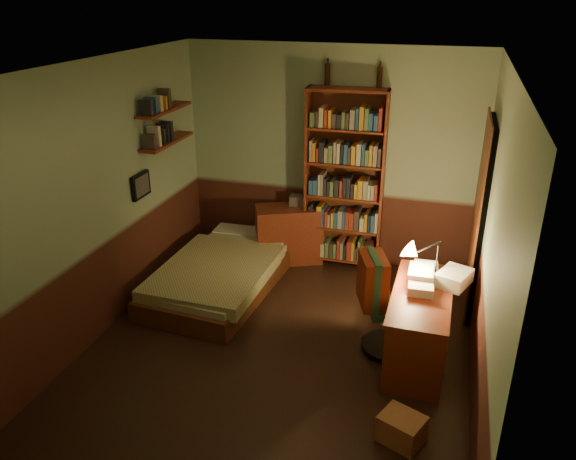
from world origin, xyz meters
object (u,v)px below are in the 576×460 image
(mini_stereo, at_px, (299,200))
(bed, at_px, (222,263))
(desk, at_px, (419,325))
(cardboard_box_b, at_px, (402,429))
(desk_lamp, at_px, (438,246))
(dresser, at_px, (289,234))
(bookshelf, at_px, (344,182))
(office_chair, at_px, (393,301))

(mini_stereo, bearing_deg, bed, -130.64)
(desk, xyz_separation_m, cardboard_box_b, (-0.02, -1.12, -0.22))
(bed, height_order, cardboard_box_b, bed)
(desk, relative_size, desk_lamp, 1.81)
(mini_stereo, height_order, desk_lamp, desk_lamp)
(bed, xyz_separation_m, dresser, (0.53, 0.86, 0.06))
(desk_lamp, bearing_deg, dresser, 131.02)
(dresser, relative_size, desk_lamp, 1.16)
(desk, bearing_deg, mini_stereo, 134.20)
(mini_stereo, bearing_deg, desk_lamp, -48.15)
(desk_lamp, bearing_deg, bookshelf, 116.48)
(desk_lamp, distance_m, office_chair, 0.65)
(dresser, xyz_separation_m, bookshelf, (0.65, 0.08, 0.72))
(bed, relative_size, bookshelf, 0.94)
(office_chair, xyz_separation_m, cardboard_box_b, (0.24, -1.15, -0.41))
(bed, xyz_separation_m, desk_lamp, (2.32, -0.43, 0.71))
(dresser, xyz_separation_m, desk_lamp, (1.79, -1.29, 0.66))
(bed, distance_m, office_chair, 2.11)
(mini_stereo, bearing_deg, bookshelf, -12.48)
(bed, bearing_deg, mini_stereo, 61.88)
(desk, bearing_deg, bookshelf, 123.17)
(bookshelf, height_order, desk_lamp, bookshelf)
(mini_stereo, distance_m, office_chair, 2.16)
(desk, bearing_deg, cardboard_box_b, -90.31)
(bed, distance_m, dresser, 1.02)
(desk_lamp, xyz_separation_m, cardboard_box_b, (-0.11, -1.40, -0.90))
(desk_lamp, bearing_deg, cardboard_box_b, -107.63)
(bookshelf, bearing_deg, dresser, -176.28)
(bed, height_order, mini_stereo, mini_stereo)
(dresser, bearing_deg, bed, -145.89)
(office_chair, bearing_deg, desk, -26.36)
(mini_stereo, xyz_separation_m, cardboard_box_b, (1.59, -2.81, -0.66))
(dresser, distance_m, mini_stereo, 0.44)
(bed, relative_size, office_chair, 1.92)
(mini_stereo, xyz_separation_m, desk, (1.61, -1.69, -0.43))
(desk_lamp, bearing_deg, office_chair, -157.13)
(desk, bearing_deg, bed, 163.17)
(bookshelf, bearing_deg, mini_stereo, 172.16)
(dresser, bearing_deg, mini_stereo, 28.49)
(mini_stereo, relative_size, cardboard_box_b, 0.71)
(desk_lamp, relative_size, cardboard_box_b, 2.19)
(dresser, height_order, office_chair, office_chair)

